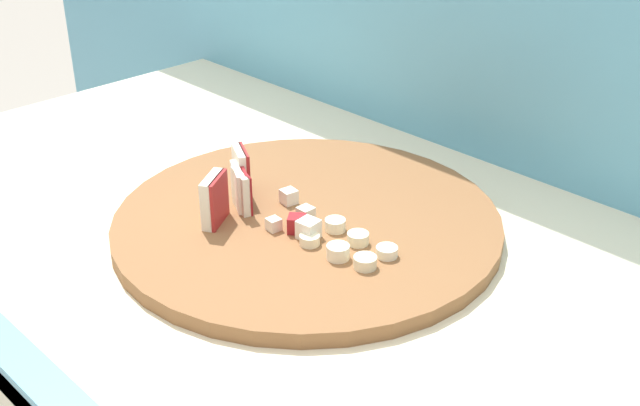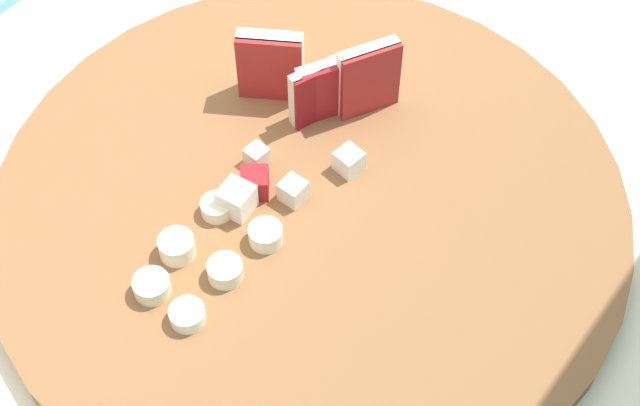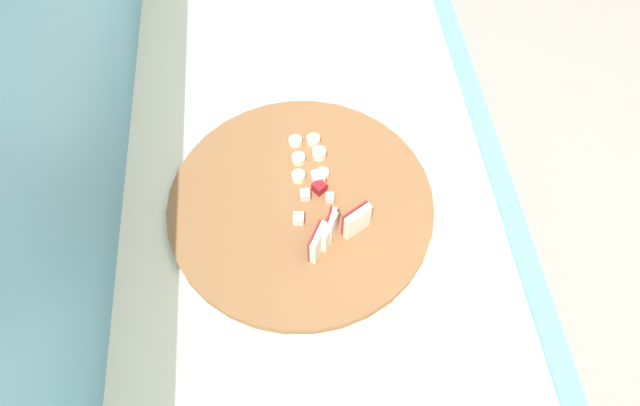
{
  "view_description": "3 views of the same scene",
  "coord_description": "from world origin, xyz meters",
  "px_view_note": "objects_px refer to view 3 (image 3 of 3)",
  "views": [
    {
      "loc": [
        0.52,
        -0.52,
        1.36
      ],
      "look_at": [
        -0.03,
        0.02,
        0.95
      ],
      "focal_mm": 45.06,
      "sensor_mm": 36.0,
      "label": 1
    },
    {
      "loc": [
        0.24,
        0.28,
        1.44
      ],
      "look_at": [
        -0.06,
        0.05,
        0.94
      ],
      "focal_mm": 53.02,
      "sensor_mm": 36.0,
      "label": 2
    },
    {
      "loc": [
        -0.56,
        0.05,
        1.7
      ],
      "look_at": [
        -0.1,
        0.0,
        0.95
      ],
      "focal_mm": 31.16,
      "sensor_mm": 36.0,
      "label": 3
    }
  ],
  "objects_px": {
    "apple_wedge_fan": "(335,229)",
    "apple_dice_pile": "(315,192)",
    "cutting_board": "(301,204)",
    "banana_slice_rows": "(309,157)"
  },
  "relations": [
    {
      "from": "apple_dice_pile",
      "to": "banana_slice_rows",
      "type": "bearing_deg",
      "value": 2.59
    },
    {
      "from": "apple_dice_pile",
      "to": "apple_wedge_fan",
      "type": "bearing_deg",
      "value": -163.75
    },
    {
      "from": "cutting_board",
      "to": "apple_wedge_fan",
      "type": "relative_size",
      "value": 4.19
    },
    {
      "from": "banana_slice_rows",
      "to": "cutting_board",
      "type": "bearing_deg",
      "value": 166.15
    },
    {
      "from": "apple_dice_pile",
      "to": "banana_slice_rows",
      "type": "height_order",
      "value": "apple_dice_pile"
    },
    {
      "from": "cutting_board",
      "to": "banana_slice_rows",
      "type": "xyz_separation_m",
      "value": [
        0.09,
        -0.02,
        0.02
      ]
    },
    {
      "from": "apple_wedge_fan",
      "to": "banana_slice_rows",
      "type": "bearing_deg",
      "value": 9.98
    },
    {
      "from": "cutting_board",
      "to": "apple_wedge_fan",
      "type": "distance_m",
      "value": 0.1
    },
    {
      "from": "cutting_board",
      "to": "apple_wedge_fan",
      "type": "xyz_separation_m",
      "value": [
        -0.07,
        -0.05,
        0.04
      ]
    },
    {
      "from": "apple_wedge_fan",
      "to": "apple_dice_pile",
      "type": "xyz_separation_m",
      "value": [
        0.08,
        0.02,
        -0.02
      ]
    }
  ]
}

